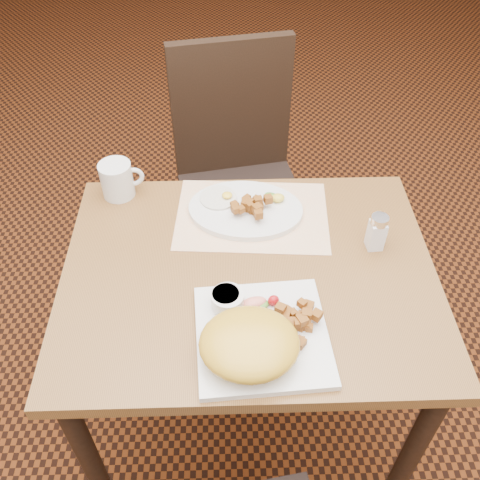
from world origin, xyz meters
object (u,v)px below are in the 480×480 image
Objects in this scene: table at (249,299)px; coffee_mug at (118,180)px; plate_oval at (245,210)px; salt_shaker at (377,232)px; chair_far at (238,169)px; plate_square at (262,335)px.

table is 7.59× the size of coffee_mug.
salt_shaker is (0.32, -0.14, 0.04)m from plate_oval.
chair_far is at bearing 90.70° from table.
chair_far reaches higher than coffee_mug.
salt_shaker is at bearing 41.94° from plate_square.
salt_shaker is at bearing 12.87° from table.
salt_shaker and coffee_mug have the same top height.
chair_far is at bearing 90.88° from plate_oval.
salt_shaker reaches higher than plate_oval.
plate_square is at bearing -138.06° from salt_shaker.
coffee_mug is (-0.35, 0.30, 0.16)m from table.
chair_far is 0.73m from salt_shaker.
table is at bearing -89.70° from plate_oval.
coffee_mug is at bearing 139.33° from table.
plate_oval is 2.57× the size of coffee_mug.
plate_square is at bearing -84.27° from table.
chair_far is 3.46× the size of plate_square.
plate_oval is at bearing 156.81° from salt_shaker.
table is at bearing 95.73° from plate_square.
salt_shaker is (0.32, 0.07, 0.16)m from table.
plate_square reaches higher than table.
coffee_mug is (-0.35, 0.09, 0.04)m from plate_oval.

